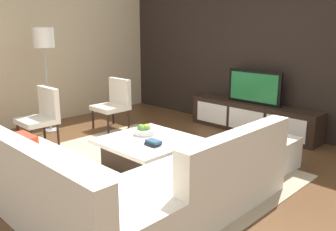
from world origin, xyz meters
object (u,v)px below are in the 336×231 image
accent_chair_near (42,113)px  floor_lamp (44,44)px  sectional_couch (120,184)px  fruit_bowl (144,130)px  media_console (252,118)px  book_stack (153,143)px  ottoman (263,153)px  coffee_table (148,152)px  decorative_ball (265,128)px  television (254,87)px  accent_chair_far (115,101)px

accent_chair_near → floor_lamp: bearing=139.8°
sectional_couch → fruit_bowl: sectional_couch is taller
sectional_couch → media_console: bearing=99.4°
accent_chair_near → fruit_bowl: size_ratio=3.11×
floor_lamp → book_stack: 2.85m
ottoman → media_console: bearing=126.7°
coffee_table → floor_lamp: (-2.42, -0.08, 1.28)m
fruit_bowl → decorative_ball: bearing=37.1°
television → decorative_ball: bearing=-53.3°
sectional_couch → book_stack: (-0.42, 0.84, 0.13)m
floor_lamp → fruit_bowl: floor_lamp is taller
television → coffee_table: television is taller
decorative_ball → accent_chair_far: bearing=-176.0°
accent_chair_far → media_console: bearing=45.3°
media_console → fruit_bowl: size_ratio=8.21×
sectional_couch → coffee_table: 1.15m
accent_chair_near → decorative_ball: 3.26m
accent_chair_near → ottoman: 3.27m
coffee_table → sectional_couch: bearing=-56.3°
accent_chair_far → book_stack: size_ratio=4.58×
coffee_table → floor_lamp: bearing=-178.1°
television → coffee_table: 2.37m
accent_chair_far → book_stack: (2.01, -0.95, -0.08)m
media_console → television: television is taller
media_console → accent_chair_near: (-1.94, -2.79, 0.24)m
television → fruit_bowl: (-0.28, -2.20, -0.34)m
sectional_couch → book_stack: 0.94m
media_console → ottoman: media_console is taller
floor_lamp → book_stack: size_ratio=9.19×
floor_lamp → fruit_bowl: size_ratio=6.23×
floor_lamp → decorative_ball: bearing=17.7°
floor_lamp → fruit_bowl: bearing=4.5°
sectional_couch → coffee_table: (-0.64, 0.95, -0.08)m
accent_chair_near → book_stack: bearing=5.1°
sectional_couch → fruit_bowl: (-0.82, 1.05, 0.15)m
sectional_couch → decorative_ball: bearing=78.3°
television → book_stack: size_ratio=5.14×
sectional_couch → accent_chair_near: 2.52m
ottoman → book_stack: book_stack is taller
media_console → accent_chair_far: (-1.89, -1.47, 0.24)m
sectional_couch → coffee_table: bearing=123.7°
coffee_table → decorative_ball: (1.05, 1.03, 0.33)m
media_console → floor_lamp: size_ratio=1.32×
sectional_couch → fruit_bowl: 1.34m
media_console → book_stack: size_ratio=12.10×
ottoman → fruit_bowl: size_ratio=2.50×
accent_chair_far → book_stack: 2.22m
media_console → book_stack: bearing=-87.2°
sectional_couch → ottoman: (0.41, 1.98, -0.08)m
media_console → floor_lamp: floor_lamp is taller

